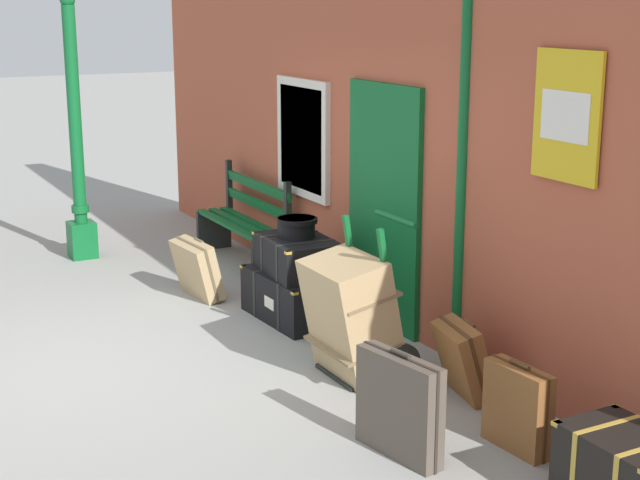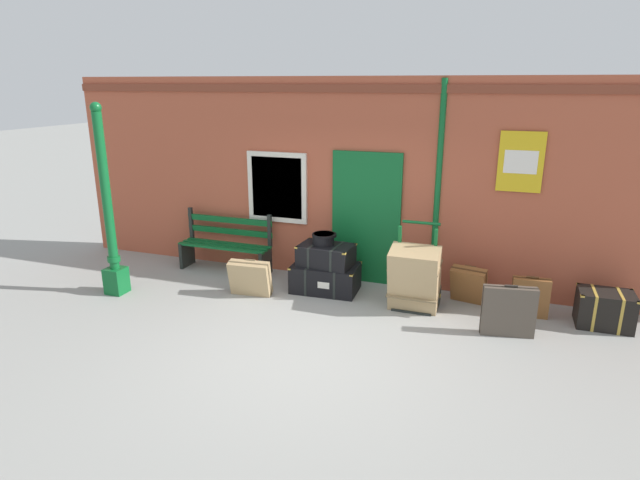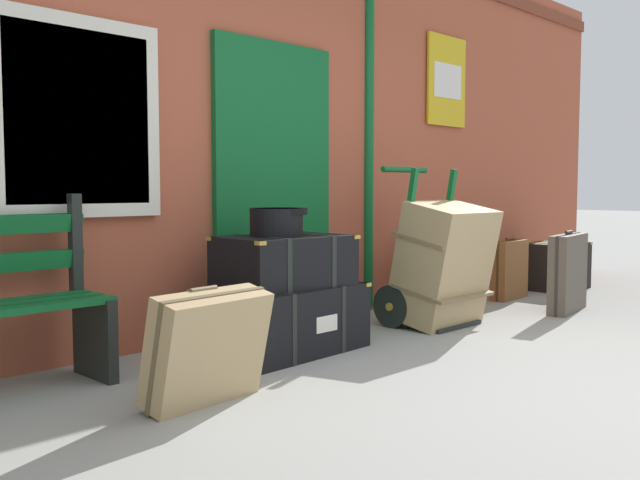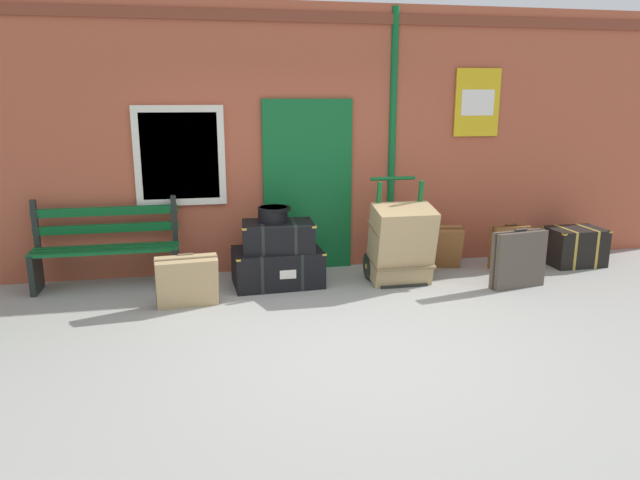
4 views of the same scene
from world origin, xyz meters
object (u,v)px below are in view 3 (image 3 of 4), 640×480
(porters_trolley, at_px, (425,288))
(corner_trunk, at_px, (555,266))
(suitcase_oxblood, at_px, (568,273))
(steamer_trunk_middle, at_px, (284,261))
(round_hatbox, at_px, (277,220))
(suitcase_olive, at_px, (509,270))
(suitcase_cream, at_px, (441,275))
(large_brown_trunk, at_px, (444,264))
(suitcase_charcoal, at_px, (207,347))
(steamer_trunk_base, at_px, (283,319))

(porters_trolley, distance_m, corner_trunk, 2.47)
(porters_trolley, bearing_deg, suitcase_oxblood, -23.64)
(steamer_trunk_middle, relative_size, round_hatbox, 2.26)
(suitcase_olive, bearing_deg, suitcase_cream, 166.98)
(large_brown_trunk, relative_size, suitcase_charcoal, 1.47)
(steamer_trunk_middle, xyz_separation_m, suitcase_cream, (2.11, 0.26, -0.30))
(large_brown_trunk, height_order, corner_trunk, large_brown_trunk)
(steamer_trunk_middle, xyz_separation_m, round_hatbox, (-0.05, 0.02, 0.26))
(suitcase_charcoal, bearing_deg, round_hatbox, 30.69)
(porters_trolley, height_order, large_brown_trunk, porters_trolley)
(steamer_trunk_base, height_order, porters_trolley, porters_trolley)
(corner_trunk, bearing_deg, suitcase_oxblood, -149.78)
(suitcase_olive, xyz_separation_m, corner_trunk, (0.92, -0.00, -0.04))
(round_hatbox, height_order, suitcase_charcoal, round_hatbox)
(porters_trolley, bearing_deg, suitcase_olive, 5.51)
(large_brown_trunk, bearing_deg, suitcase_olive, 11.73)
(round_hatbox, relative_size, large_brown_trunk, 0.39)
(porters_trolley, xyz_separation_m, large_brown_trunk, (0.00, -0.17, 0.20))
(large_brown_trunk, xyz_separation_m, suitcase_oxblood, (1.27, -0.38, -0.15))
(round_hatbox, height_order, large_brown_trunk, large_brown_trunk)
(steamer_trunk_middle, distance_m, suitcase_olive, 2.96)
(steamer_trunk_base, relative_size, round_hatbox, 2.80)
(large_brown_trunk, distance_m, suitcase_charcoal, 2.44)
(large_brown_trunk, height_order, suitcase_oxblood, large_brown_trunk)
(suitcase_oxblood, bearing_deg, corner_trunk, 30.22)
(steamer_trunk_base, height_order, large_brown_trunk, large_brown_trunk)
(steamer_trunk_base, distance_m, suitcase_olive, 2.96)
(suitcase_charcoal, relative_size, corner_trunk, 0.93)
(suitcase_charcoal, bearing_deg, steamer_trunk_middle, 28.88)
(porters_trolley, distance_m, suitcase_cream, 0.79)
(round_hatbox, relative_size, porters_trolley, 0.31)
(suitcase_oxblood, bearing_deg, suitcase_cream, 121.61)
(suitcase_oxblood, xyz_separation_m, suitcase_cream, (-0.55, 0.90, -0.05))
(round_hatbox, bearing_deg, suitcase_oxblood, -13.44)
(round_hatbox, height_order, suitcase_olive, round_hatbox)
(steamer_trunk_base, height_order, suitcase_cream, suitcase_cream)
(round_hatbox, height_order, corner_trunk, round_hatbox)
(suitcase_olive, bearing_deg, round_hatbox, -178.92)
(steamer_trunk_base, xyz_separation_m, porters_trolley, (1.41, -0.08, 0.06))
(steamer_trunk_middle, xyz_separation_m, suitcase_oxblood, (2.66, -0.63, -0.25))
(corner_trunk, bearing_deg, large_brown_trunk, -172.67)
(suitcase_cream, bearing_deg, steamer_trunk_middle, -172.89)
(round_hatbox, xyz_separation_m, porters_trolley, (1.44, -0.09, -0.57))
(suitcase_oxblood, xyz_separation_m, suitcase_charcoal, (-3.68, 0.07, -0.05))
(suitcase_charcoal, xyz_separation_m, suitcase_cream, (3.13, 0.83, 0.00))
(suitcase_olive, bearing_deg, large_brown_trunk, -168.27)
(steamer_trunk_middle, bearing_deg, steamer_trunk_base, 149.33)
(suitcase_charcoal, height_order, suitcase_olive, suitcase_olive)
(steamer_trunk_base, bearing_deg, steamer_trunk_middle, -30.67)
(large_brown_trunk, xyz_separation_m, corner_trunk, (2.47, 0.32, -0.23))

